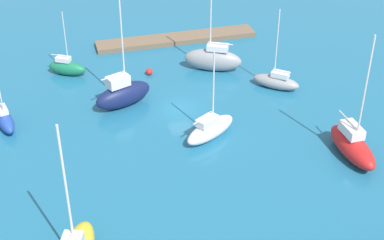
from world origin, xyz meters
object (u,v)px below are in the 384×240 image
object	(u,v)px
sailboat_gray_inner_mooring	(276,81)
sailboat_gray_far_south	(213,59)
sailboat_navy_far_north	(123,94)
sailboat_red_west_end	(352,145)
mooring_buoy_red	(149,72)
pier_dock	(176,39)
sailboat_green_near_pier	(67,67)
sailboat_blue_center_basin	(5,120)
sailboat_white_along_channel	(210,129)

from	to	relation	value
sailboat_gray_inner_mooring	sailboat_gray_far_south	world-z (taller)	sailboat_gray_far_south
sailboat_navy_far_north	sailboat_gray_far_south	bearing A→B (deg)	3.28
sailboat_red_west_end	mooring_buoy_red	bearing A→B (deg)	-145.57
pier_dock	sailboat_green_near_pier	size ratio (longest dim) A/B	2.66
sailboat_blue_center_basin	mooring_buoy_red	size ratio (longest dim) A/B	10.31
mooring_buoy_red	sailboat_green_near_pier	bearing A→B (deg)	-15.49
pier_dock	mooring_buoy_red	bearing A→B (deg)	57.25
sailboat_white_along_channel	mooring_buoy_red	world-z (taller)	sailboat_white_along_channel
sailboat_blue_center_basin	sailboat_white_along_channel	size ratio (longest dim) A/B	0.89
sailboat_gray_inner_mooring	sailboat_gray_far_south	xyz separation A→B (m)	(5.71, -6.22, 0.60)
sailboat_white_along_channel	mooring_buoy_red	distance (m)	15.21
sailboat_blue_center_basin	sailboat_green_near_pier	distance (m)	12.37
pier_dock	sailboat_red_west_end	world-z (taller)	sailboat_red_west_end
sailboat_white_along_channel	mooring_buoy_red	xyz separation A→B (m)	(3.17, -14.86, -0.66)
sailboat_white_along_channel	pier_dock	bearing A→B (deg)	53.03
sailboat_blue_center_basin	sailboat_navy_far_north	distance (m)	12.53
sailboat_red_west_end	sailboat_gray_far_south	xyz separation A→B (m)	(7.58, -20.59, 0.23)
pier_dock	sailboat_gray_inner_mooring	size ratio (longest dim) A/B	2.24
sailboat_green_near_pier	sailboat_white_along_channel	world-z (taller)	sailboat_white_along_channel
sailboat_blue_center_basin	sailboat_navy_far_north	size ratio (longest dim) A/B	0.65
sailboat_blue_center_basin	sailboat_white_along_channel	bearing A→B (deg)	56.66
mooring_buoy_red	sailboat_gray_far_south	bearing A→B (deg)	173.91
sailboat_green_near_pier	sailboat_white_along_channel	distance (m)	21.57
sailboat_white_along_channel	sailboat_gray_far_south	bearing A→B (deg)	40.54
sailboat_navy_far_north	sailboat_red_west_end	size ratio (longest dim) A/B	1.00
sailboat_gray_far_south	sailboat_green_near_pier	bearing A→B (deg)	15.40
sailboat_gray_far_south	sailboat_white_along_channel	bearing A→B (deg)	98.63
sailboat_red_west_end	sailboat_gray_far_south	distance (m)	21.94
pier_dock	sailboat_gray_inner_mooring	bearing A→B (deg)	117.21
sailboat_green_near_pier	sailboat_gray_far_south	distance (m)	17.58
sailboat_blue_center_basin	sailboat_gray_far_south	xyz separation A→B (m)	(-24.42, -6.61, 0.57)
sailboat_navy_far_north	sailboat_red_west_end	world-z (taller)	sailboat_navy_far_north
sailboat_red_west_end	sailboat_blue_center_basin	bearing A→B (deg)	-114.78
pier_dock	sailboat_white_along_channel	distance (m)	23.49
sailboat_navy_far_north	sailboat_blue_center_basin	bearing A→B (deg)	163.35
sailboat_white_along_channel	sailboat_blue_center_basin	bearing A→B (deg)	128.15
sailboat_blue_center_basin	mooring_buoy_red	distance (m)	18.25
sailboat_blue_center_basin	sailboat_gray_far_south	distance (m)	25.30
sailboat_gray_inner_mooring	sailboat_gray_far_south	bearing A→B (deg)	-6.88
sailboat_green_near_pier	mooring_buoy_red	world-z (taller)	sailboat_green_near_pier
pier_dock	sailboat_green_near_pier	distance (m)	16.07
pier_dock	sailboat_green_near_pier	world-z (taller)	sailboat_green_near_pier
sailboat_gray_inner_mooring	sailboat_red_west_end	distance (m)	14.49
sailboat_green_near_pier	sailboat_white_along_channel	xyz separation A→B (m)	(-12.64, 17.48, 0.09)
pier_dock	sailboat_white_along_channel	bearing A→B (deg)	84.38
sailboat_gray_far_south	mooring_buoy_red	distance (m)	7.88
mooring_buoy_red	sailboat_navy_far_north	bearing A→B (deg)	56.64
sailboat_red_west_end	sailboat_white_along_channel	xyz separation A→B (m)	(12.16, -6.56, -0.20)
pier_dock	sailboat_red_west_end	xyz separation A→B (m)	(-9.86, 29.93, 0.95)
sailboat_blue_center_basin	sailboat_white_along_channel	world-z (taller)	sailboat_white_along_channel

